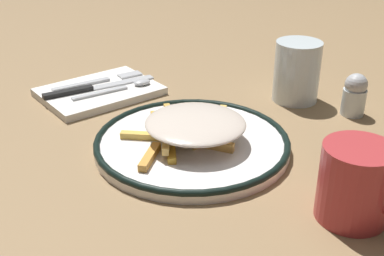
{
  "coord_description": "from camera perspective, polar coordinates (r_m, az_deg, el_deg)",
  "views": [
    {
      "loc": [
        0.5,
        -0.42,
        0.36
      ],
      "look_at": [
        0.0,
        0.0,
        0.03
      ],
      "focal_mm": 47.31,
      "sensor_mm": 36.0,
      "label": 1
    }
  ],
  "objects": [
    {
      "name": "spoon",
      "position": [
        0.93,
        -7.46,
        4.67
      ],
      "size": [
        0.04,
        0.15,
        0.01
      ],
      "color": "silver",
      "rests_on": "napkin"
    },
    {
      "name": "water_glass",
      "position": [
        0.91,
        11.74,
        6.26
      ],
      "size": [
        0.08,
        0.08,
        0.11
      ],
      "primitive_type": "cylinder",
      "color": "silver",
      "rests_on": "ground_plane"
    },
    {
      "name": "napkin",
      "position": [
        0.95,
        -10.26,
        4.1
      ],
      "size": [
        0.16,
        0.21,
        0.01
      ],
      "primitive_type": "cube",
      "rotation": [
        0.0,
        0.0,
        -0.04
      ],
      "color": "white",
      "rests_on": "ground_plane"
    },
    {
      "name": "ground_plane",
      "position": [
        0.75,
        0.0,
        -2.36
      ],
      "size": [
        2.6,
        2.6,
        0.0
      ],
      "primitive_type": "plane",
      "color": "olive"
    },
    {
      "name": "plate",
      "position": [
        0.74,
        0.0,
        -1.67
      ],
      "size": [
        0.29,
        0.29,
        0.02
      ],
      "color": "white",
      "rests_on": "ground_plane"
    },
    {
      "name": "salt_shaker",
      "position": [
        0.88,
        17.86,
        3.6
      ],
      "size": [
        0.04,
        0.04,
        0.07
      ],
      "color": "silver",
      "rests_on": "ground_plane"
    },
    {
      "name": "fork",
      "position": [
        0.97,
        -10.48,
        5.23
      ],
      "size": [
        0.04,
        0.18,
        0.0
      ],
      "color": "silver",
      "rests_on": "napkin"
    },
    {
      "name": "fries_heap",
      "position": [
        0.73,
        0.27,
        0.41
      ],
      "size": [
        0.19,
        0.21,
        0.04
      ],
      "color": "gold",
      "rests_on": "plate"
    },
    {
      "name": "coffee_mug",
      "position": [
        0.61,
        18.02,
        -5.96
      ],
      "size": [
        0.11,
        0.08,
        0.09
      ],
      "color": "#B83639",
      "rests_on": "ground_plane"
    },
    {
      "name": "knife",
      "position": [
        0.94,
        -11.39,
        4.42
      ],
      "size": [
        0.05,
        0.21,
        0.01
      ],
      "color": "black",
      "rests_on": "napkin"
    }
  ]
}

